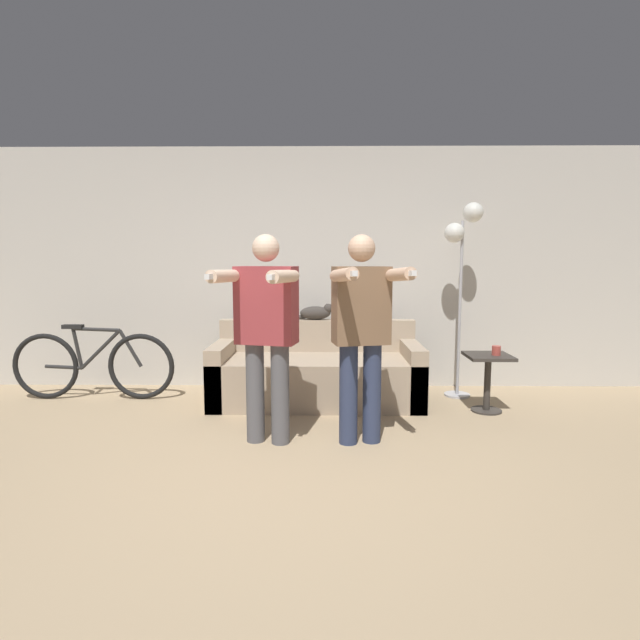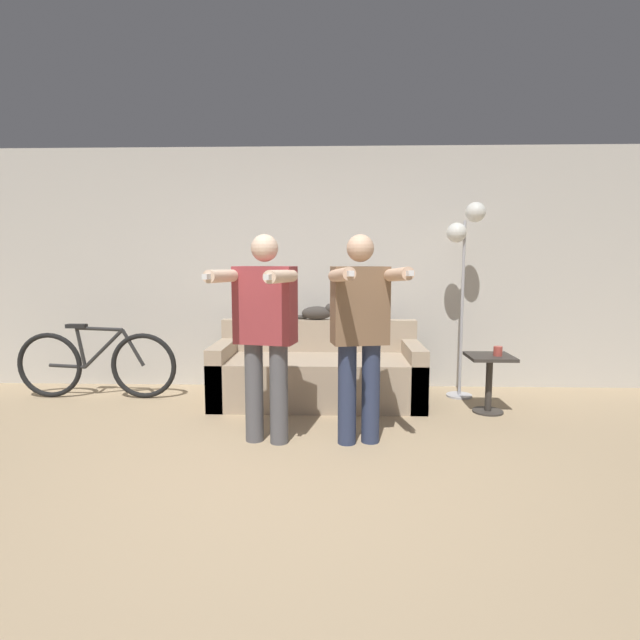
# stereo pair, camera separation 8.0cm
# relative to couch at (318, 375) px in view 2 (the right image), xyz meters

# --- Properties ---
(ground_plane) EXTENTS (16.00, 16.00, 0.00)m
(ground_plane) POSITION_rel_couch_xyz_m (-0.12, -2.04, -0.27)
(ground_plane) COLOR tan
(wall_back) EXTENTS (10.00, 0.05, 2.60)m
(wall_back) POSITION_rel_couch_xyz_m (-0.12, 0.65, 1.03)
(wall_back) COLOR beige
(wall_back) RESTS_ON ground_plane
(couch) EXTENTS (2.02, 0.85, 0.78)m
(couch) POSITION_rel_couch_xyz_m (0.00, 0.00, 0.00)
(couch) COLOR tan
(couch) RESTS_ON ground_plane
(person_left) EXTENTS (0.61, 0.75, 1.59)m
(person_left) POSITION_rel_couch_xyz_m (-0.36, -1.14, 0.65)
(person_left) COLOR #56565B
(person_left) RESTS_ON ground_plane
(person_right) EXTENTS (0.57, 0.74, 1.59)m
(person_right) POSITION_rel_couch_xyz_m (0.36, -1.14, 0.64)
(person_right) COLOR #2D3856
(person_right) RESTS_ON ground_plane
(cat) EXTENTS (0.44, 0.14, 0.17)m
(cat) POSITION_rel_couch_xyz_m (-0.01, 0.33, 0.58)
(cat) COLOR #3D3833
(cat) RESTS_ON couch
(floor_lamp) EXTENTS (0.38, 0.26, 1.97)m
(floor_lamp) POSITION_rel_couch_xyz_m (1.46, 0.22, 1.29)
(floor_lamp) COLOR #B2B2B7
(floor_lamp) RESTS_ON ground_plane
(side_table) EXTENTS (0.40, 0.40, 0.54)m
(side_table) POSITION_rel_couch_xyz_m (1.59, -0.31, 0.11)
(side_table) COLOR #38332D
(side_table) RESTS_ON ground_plane
(cup) EXTENTS (0.08, 0.08, 0.09)m
(cup) POSITION_rel_couch_xyz_m (1.64, -0.34, 0.31)
(cup) COLOR #B7473D
(cup) RESTS_ON side_table
(bicycle) EXTENTS (1.64, 0.07, 0.76)m
(bicycle) POSITION_rel_couch_xyz_m (-2.26, 0.07, 0.08)
(bicycle) COLOR black
(bicycle) RESTS_ON ground_plane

